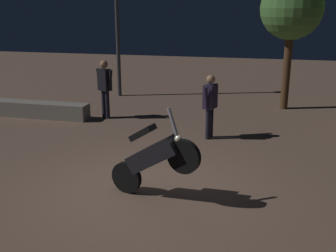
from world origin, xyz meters
The scene contains 6 objects.
ground_plane centered at (0.00, 0.00, 0.00)m, with size 40.00×40.00×0.00m, color brown.
motorcycle_black_foreground centered at (0.28, -0.30, 0.74)m, with size 1.63×0.53×1.63m.
person_rider_beside centered at (0.72, 3.20, 0.94)m, with size 0.34×0.65×1.58m.
person_bystander_far centered at (-2.48, 4.36, 1.01)m, with size 0.64×0.37×1.69m.
tree_center_bg centered at (2.62, 6.79, 3.06)m, with size 1.88×1.88×4.04m.
planter_wall_low centered at (-4.58, 3.98, 0.23)m, with size 3.33×0.50×0.45m.
Camera 1 is at (1.97, -6.21, 3.11)m, focal length 42.71 mm.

